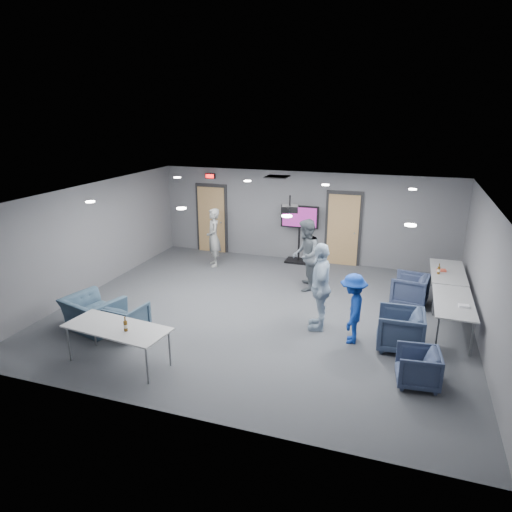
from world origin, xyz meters
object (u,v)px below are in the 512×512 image
(chair_front_b, at_px, (93,313))
(tv_stand, at_px, (299,230))
(projector, at_px, (290,209))
(person_d, at_px, (353,309))
(person_c, at_px, (320,286))
(person_a, at_px, (214,238))
(chair_right_c, at_px, (418,367))
(chair_front_a, at_px, (126,319))
(chair_right_a, at_px, (410,290))
(table_right_a, at_px, (448,273))
(bottle_right, at_px, (439,270))
(person_b, at_px, (305,255))
(table_right_b, at_px, (453,303))
(table_front_left, at_px, (117,329))
(bottle_front, at_px, (126,326))
(chair_right_b, at_px, (400,330))

(chair_front_b, relative_size, tv_stand, 0.63)
(projector, bearing_deg, person_d, -45.92)
(person_c, bearing_deg, person_a, -137.49)
(person_a, xyz_separation_m, chair_right_c, (5.71, -4.60, -0.54))
(chair_front_a, distance_m, chair_front_b, 0.78)
(chair_right_a, bearing_deg, chair_front_b, -52.05)
(table_right_a, xyz_separation_m, bottle_right, (-0.23, -0.29, 0.14))
(chair_right_c, relative_size, projector, 1.72)
(chair_right_a, height_order, chair_right_c, chair_right_a)
(person_b, height_order, chair_front_b, person_b)
(person_a, bearing_deg, projector, 16.04)
(person_a, distance_m, table_right_a, 6.39)
(person_a, bearing_deg, table_right_b, 35.46)
(table_front_left, height_order, bottle_front, bottle_front)
(chair_right_c, bearing_deg, chair_front_b, -95.57)
(chair_front_a, distance_m, bottle_right, 7.15)
(chair_front_a, relative_size, tv_stand, 0.44)
(chair_right_c, bearing_deg, person_c, -134.07)
(person_b, height_order, chair_right_a, person_b)
(table_right_b, xyz_separation_m, bottle_right, (-0.23, 1.61, 0.14))
(person_d, bearing_deg, table_right_a, 144.17)
(bottle_front, xyz_separation_m, projector, (2.07, 3.21, 1.58))
(person_c, bearing_deg, table_front_left, -59.05)
(person_d, height_order, projector, projector)
(bottle_right, bearing_deg, chair_right_b, -106.19)
(person_c, relative_size, bottle_right, 7.19)
(chair_right_a, height_order, bottle_front, bottle_front)
(table_right_a, bearing_deg, chair_right_b, 161.11)
(chair_front_a, bearing_deg, table_front_left, 123.90)
(person_a, height_order, chair_right_a, person_a)
(person_d, height_order, chair_right_b, person_d)
(person_d, xyz_separation_m, chair_front_b, (-5.18, -1.18, -0.35))
(person_c, distance_m, chair_right_c, 2.58)
(chair_right_a, bearing_deg, bottle_right, 123.57)
(person_b, relative_size, chair_front_a, 2.41)
(person_a, distance_m, person_c, 4.83)
(chair_right_c, relative_size, bottle_right, 2.68)
(person_c, xyz_separation_m, table_right_a, (2.62, 2.48, -0.25))
(bottle_front, relative_size, tv_stand, 0.16)
(chair_front_a, bearing_deg, person_d, -158.60)
(table_right_a, bearing_deg, chair_right_a, 124.15)
(person_a, relative_size, table_right_b, 0.93)
(person_a, bearing_deg, person_c, 17.49)
(person_b, bearing_deg, projector, -10.55)
(table_right_a, xyz_separation_m, bottle_front, (-5.52, -5.14, 0.14))
(person_b, xyz_separation_m, tv_stand, (-0.67, 2.10, 0.07))
(chair_right_c, relative_size, chair_front_b, 0.64)
(chair_front_a, relative_size, bottle_right, 2.92)
(person_a, height_order, bottle_right, person_a)
(table_right_b, height_order, bottle_right, bottle_right)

